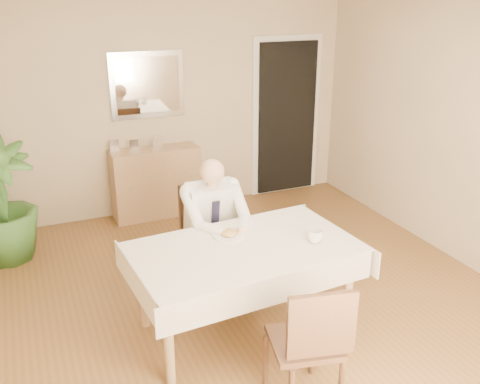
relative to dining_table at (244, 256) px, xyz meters
name	(u,v)px	position (x,y,z in m)	size (l,w,h in m)	color
room	(257,165)	(0.22, 0.25, 0.63)	(5.00, 5.02, 2.60)	brown
doorway	(286,118)	(1.77, 2.72, 0.33)	(0.96, 0.07, 2.10)	white
mirror	(147,85)	(-0.04, 2.72, 0.88)	(0.86, 0.04, 0.76)	silver
dining_table	(244,256)	(0.00, 0.00, 0.00)	(1.79, 1.14, 0.75)	tan
chair_far	(206,227)	(0.00, 0.89, -0.13)	(0.50, 0.50, 0.94)	#412616
chair_near	(311,340)	(0.06, -0.93, -0.15)	(0.51, 0.52, 0.91)	#412616
seated_man	(217,224)	(0.00, 0.59, 0.02)	(0.48, 0.72, 1.24)	white
plate	(229,235)	(-0.04, 0.21, 0.09)	(0.26, 0.26, 0.02)	white
food	(229,233)	(-0.04, 0.21, 0.11)	(0.14, 0.14, 0.06)	olive
knife	(237,235)	(0.00, 0.15, 0.11)	(0.01, 0.01, 0.13)	silver
fork	(227,237)	(-0.08, 0.15, 0.11)	(0.01, 0.01, 0.13)	silver
coffee_mug	(315,236)	(0.53, -0.14, 0.13)	(0.12, 0.12, 0.10)	white
sideboard	(156,182)	(-0.04, 2.57, -0.25)	(1.04, 0.35, 0.83)	tan
photo_frame_left	(114,146)	(-0.48, 2.65, 0.23)	(0.10, 0.02, 0.14)	silver
photo_frame_center	(134,145)	(-0.27, 2.58, 0.23)	(0.10, 0.02, 0.14)	silver
photo_frame_right	(157,141)	(0.02, 2.63, 0.23)	(0.10, 0.02, 0.14)	silver
potted_palm	(0,202)	(-1.73, 2.07, -0.05)	(0.70, 0.70, 1.24)	#305A22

